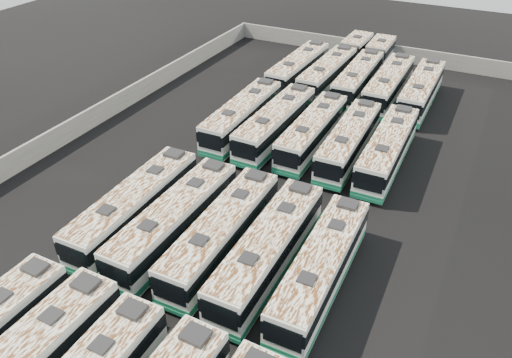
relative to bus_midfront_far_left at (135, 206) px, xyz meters
name	(u,v)px	position (x,y,z in m)	size (l,w,h in m)	color
ground	(275,188)	(7.43, 9.63, -1.94)	(140.00, 140.00, 0.00)	black
perimeter_wall	(275,178)	(7.43, 9.63, -0.84)	(45.20, 73.20, 2.20)	#65635F
bus_midfront_far_left	(135,206)	(0.00, 0.00, 0.00)	(3.05, 13.51, 3.80)	silver
bus_midfront_left	(175,221)	(3.75, -0.09, 0.00)	(3.00, 13.48, 3.79)	silver
bus_midfront_center	(222,233)	(7.57, 0.22, -0.02)	(2.97, 13.34, 3.75)	silver
bus_midfront_right	(268,250)	(11.31, 0.09, 0.00)	(2.92, 13.49, 3.80)	silver
bus_midfront_far_right	(321,268)	(15.14, 0.13, -0.07)	(2.96, 13.01, 3.66)	silver
bus_midback_far_left	(242,116)	(0.02, 17.49, -0.02)	(3.01, 13.40, 3.77)	silver
bus_midback_left	(276,124)	(3.81, 17.45, 0.01)	(3.07, 13.55, 3.81)	silver
bus_midback_center	(312,132)	(7.64, 17.67, -0.08)	(2.76, 12.91, 3.64)	silver
bus_midback_right	(349,141)	(11.44, 17.44, -0.08)	(3.01, 12.97, 3.64)	silver
bus_midback_far_right	(387,149)	(15.10, 17.44, -0.03)	(2.99, 13.31, 3.74)	silver
bus_back_far_left	(298,69)	(0.04, 32.28, -0.01)	(3.14, 13.44, 3.77)	silver
bus_back_left	(338,65)	(3.94, 35.93, -0.04)	(3.32, 20.58, 3.72)	silver
bus_back_center	(366,69)	(7.59, 36.02, -0.06)	(3.09, 20.37, 3.69)	silver
bus_back_right	(388,85)	(11.42, 32.30, 0.00)	(2.85, 13.50, 3.81)	silver
bus_back_far_right	(421,91)	(15.13, 32.34, -0.02)	(2.82, 13.30, 3.75)	silver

